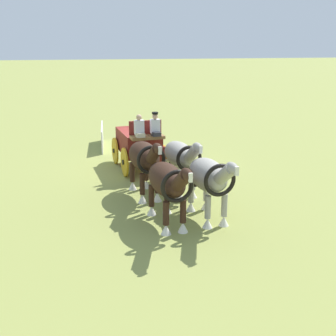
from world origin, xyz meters
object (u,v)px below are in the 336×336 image
object	(u,v)px
draft_horse_rear_near	(181,157)
draft_horse_lead_near	(209,178)
show_wagon	(139,143)
draft_horse_rear_off	(145,158)
draft_horse_lead_off	(168,182)

from	to	relation	value
draft_horse_rear_near	draft_horse_lead_near	xyz separation A→B (m)	(2.57, 0.30, 0.02)
show_wagon	draft_horse_rear_near	distance (m)	3.47
draft_horse_rear_near	draft_horse_rear_off	xyz separation A→B (m)	(0.14, -1.29, 0.05)
draft_horse_lead_near	draft_horse_lead_off	world-z (taller)	draft_horse_lead_near
draft_horse_rear_near	draft_horse_lead_off	world-z (taller)	draft_horse_rear_near
draft_horse_lead_near	draft_horse_lead_off	xyz separation A→B (m)	(0.15, -1.29, -0.02)
show_wagon	draft_horse_lead_off	distance (m)	6.04
show_wagon	draft_horse_rear_near	xyz separation A→B (m)	(3.31, 1.04, 0.21)
show_wagon	draft_horse_rear_near	size ratio (longest dim) A/B	1.70
show_wagon	draft_horse_rear_off	bearing A→B (deg)	-4.25
draft_horse_rear_near	draft_horse_lead_near	world-z (taller)	draft_horse_lead_near
show_wagon	draft_horse_rear_off	xyz separation A→B (m)	(3.44, -0.26, 0.26)
draft_horse_lead_off	show_wagon	bearing A→B (deg)	-179.59
show_wagon	draft_horse_rear_near	world-z (taller)	show_wagon
draft_horse_rear_off	draft_horse_lead_near	world-z (taller)	draft_horse_rear_off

